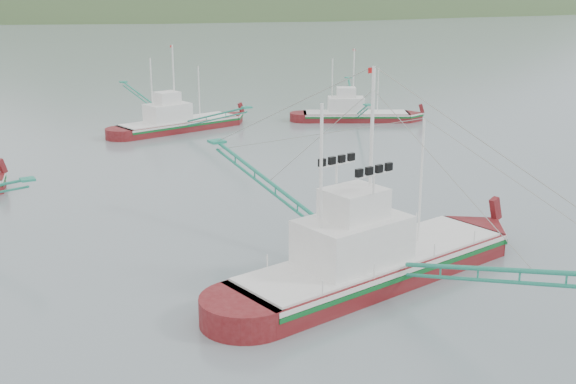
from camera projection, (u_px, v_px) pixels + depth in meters
ground at (341, 271)px, 40.95m from camera, size 1200.00×1200.00×0.00m
main_boat at (373, 245)px, 39.08m from camera, size 17.72×31.06×12.65m
bg_boat_right at (356, 105)px, 85.80m from camera, size 14.85×21.03×9.21m
bg_boat_far at (178, 115)px, 80.11m from camera, size 14.34×24.99×10.20m
headland_right at (279, 8)px, 514.16m from camera, size 684.00×432.00×306.00m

